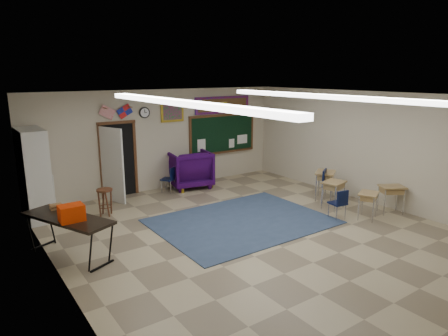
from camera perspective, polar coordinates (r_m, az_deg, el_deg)
floor at (r=8.93m, az=4.70°, el=-9.42°), size 9.00×9.00×0.00m
back_wall at (r=12.19m, az=-8.82°, el=4.00°), size 8.00×0.04×3.00m
left_wall at (r=6.72m, az=-22.40°, el=-4.54°), size 0.04×9.00×3.00m
right_wall at (r=11.40m, az=20.54°, el=2.66°), size 0.04×9.00×3.00m
ceiling at (r=8.25m, az=5.10°, el=10.18°), size 8.00×9.00×0.04m
area_rug at (r=9.62m, az=2.56°, el=-7.61°), size 4.00×3.00×0.02m
fluorescent_strips at (r=8.25m, az=5.09°, el=9.77°), size 3.86×6.00×0.10m
doorway at (r=11.56m, az=-15.08°, el=0.95°), size 1.10×0.89×2.16m
chalkboard at (r=13.27m, az=-0.18°, el=4.75°), size 2.55×0.14×1.30m
bulletin_board at (r=13.16m, az=-0.19°, el=9.00°), size 2.10×0.05×0.55m
framed_art_print at (r=12.21m, az=-7.40°, el=8.08°), size 0.75×0.05×0.65m
wall_clock at (r=11.82m, az=-11.30°, el=7.77°), size 0.32×0.05×0.32m
wall_flags at (r=11.47m, az=-15.19°, el=8.05°), size 1.16×0.06×0.70m
storage_cabinet at (r=10.54m, az=-25.45°, el=-0.86°), size 0.59×1.25×2.20m
wingback_armchair at (r=12.40m, az=-4.99°, el=-0.12°), size 1.43×1.45×1.14m
student_chair_reading at (r=11.92m, az=-8.00°, el=-1.68°), size 0.54×0.54×0.77m
student_chair_desk_a at (r=10.07m, az=15.90°, el=-4.97°), size 0.42×0.42×0.74m
student_chair_desk_b at (r=11.22m, az=15.04°, el=-2.58°), size 0.62×0.62×0.91m
student_desk_front_left at (r=10.77m, az=15.34°, el=-3.53°), size 0.70×0.59×0.73m
student_desk_front_right at (r=11.48m, az=14.21°, el=-2.22°), size 0.83×0.79×0.80m
student_desk_back_left at (r=10.29m, az=19.86°, el=-4.89°), size 0.67×0.61×0.66m
student_desk_back_right at (r=10.91m, az=22.76°, el=-3.97°), size 0.74×0.68×0.71m
folding_table at (r=8.28m, az=-21.25°, el=-8.91°), size 1.38×2.05×1.11m
wooden_stool at (r=10.34m, az=-16.61°, el=-4.65°), size 0.39×0.39×0.68m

